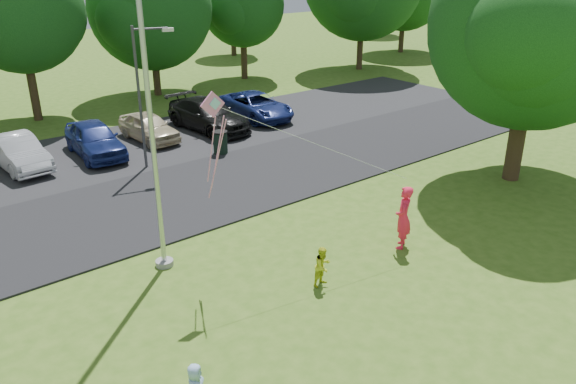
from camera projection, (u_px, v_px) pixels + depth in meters
ground at (381, 299)px, 14.30m from camera, size 120.00×120.00×0.00m
park_road at (199, 191)px, 20.73m from camera, size 60.00×6.00×0.06m
parking_strip at (125, 148)px, 25.38m from camera, size 42.00×7.00×0.06m
flagpole at (151, 123)px, 14.22m from camera, size 0.50×0.50×10.00m
street_lamp at (144, 85)px, 21.80m from camera, size 1.55×0.60×5.66m
trash_can at (220, 143)px, 24.46m from camera, size 0.66×0.66×1.04m
big_tree at (536, 29)px, 19.64m from camera, size 8.37×7.49×9.59m
tree_row at (73, 2)px, 30.33m from camera, size 64.35×11.94×10.88m
horizon_trees at (63, 13)px, 39.21m from camera, size 77.46×7.20×7.02m
parked_cars at (132, 131)px, 25.36m from camera, size 17.63×5.27×1.48m
woman at (403, 217)px, 16.49m from camera, size 0.84×0.79×1.94m
child_yellow at (323, 266)px, 14.71m from camera, size 0.59×0.49×1.11m
kite at (218, 123)px, 13.64m from camera, size 5.45×2.23×2.92m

